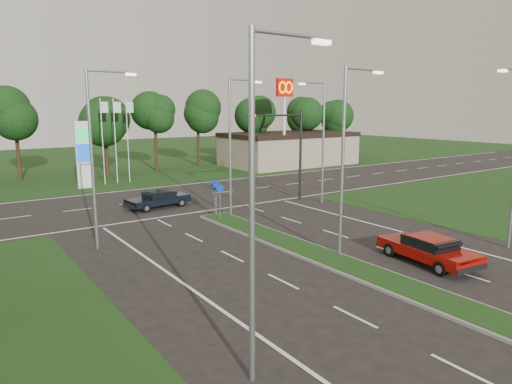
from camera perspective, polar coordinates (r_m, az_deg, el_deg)
ground at (r=18.73m, az=22.03°, el=-12.71°), size 160.00×160.00×0.00m
verge_far at (r=66.15m, az=-22.00°, el=3.50°), size 160.00×50.00×0.02m
cross_road at (r=36.92m, az=-10.82°, el=-0.87°), size 160.00×12.00×0.02m
median_kerb at (r=20.95m, az=12.75°, el=-9.53°), size 2.00×26.00×0.12m
commercial_building at (r=58.39m, az=4.13°, el=5.38°), size 16.00×9.00×4.00m
streetlight_median_near at (r=21.91m, az=11.17°, el=4.89°), size 2.53×0.22×9.00m
streetlight_median_far at (r=29.70m, az=-2.94°, el=6.48°), size 2.53×0.22×9.00m
streetlight_left_near at (r=11.33m, az=0.30°, el=0.04°), size 2.53×0.22×9.00m
streetlight_left_far at (r=24.06m, az=-19.44°, el=4.97°), size 2.53×0.22×9.00m
streetlight_right_far at (r=34.47m, az=8.18°, el=6.94°), size 2.53×0.22×9.00m
traffic_signal at (r=34.95m, az=3.97°, el=6.36°), size 5.10×0.42×7.00m
median_signs at (r=29.94m, az=-4.91°, el=-0.01°), size 1.16×1.76×2.38m
gas_pylon at (r=43.72m, az=-20.45°, el=4.63°), size 5.80×1.26×8.00m
mcdonalds_sign at (r=52.53m, az=3.60°, el=11.36°), size 2.20×0.47×10.40m
treeline_far at (r=51.22m, az=-18.46°, el=9.59°), size 6.00×6.00×9.90m
red_sedan at (r=22.78m, az=20.73°, el=-6.65°), size 2.51×4.90×1.29m
navy_sedan at (r=33.72m, az=-12.11°, el=-0.85°), size 4.65×2.35×1.23m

